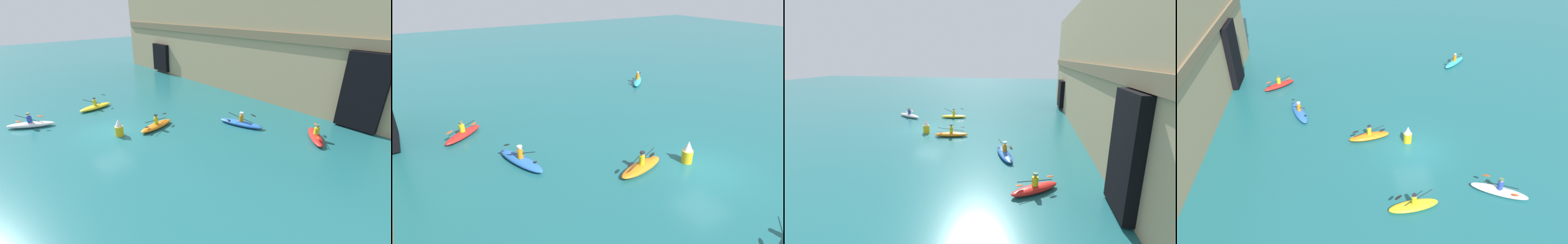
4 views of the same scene
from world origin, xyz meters
TOP-DOWN VIEW (x-y plane):
  - ground_plane at (0.00, 0.00)m, footprint 120.00×120.00m
  - cliff_bluff at (-1.45, 16.43)m, footprint 39.10×6.17m
  - kayak_blue at (5.43, 7.81)m, footprint 3.38×1.78m
  - kayak_red at (10.11, 9.78)m, footprint 2.32×2.69m
  - kayak_yellow at (-5.07, 1.10)m, footprint 1.27×2.92m
  - kayak_white at (-4.46, -3.93)m, footprint 2.17×3.16m
  - kayak_orange at (1.71, 2.86)m, footprint 1.37×2.94m
  - marker_buoy at (1.06, 0.32)m, footprint 0.57×0.57m

SIDE VIEW (x-z plane):
  - ground_plane at x=0.00m, z-range 0.00..0.00m
  - kayak_yellow at x=-5.07m, z-range -0.38..0.78m
  - kayak_blue at x=5.43m, z-range -0.31..0.73m
  - kayak_orange at x=1.71m, z-range -0.31..0.75m
  - kayak_white at x=-4.46m, z-range -0.32..0.78m
  - kayak_red at x=10.11m, z-range -0.29..0.76m
  - marker_buoy at x=1.06m, z-range -0.05..1.17m
  - cliff_bluff at x=-1.45m, z-range -0.02..11.70m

